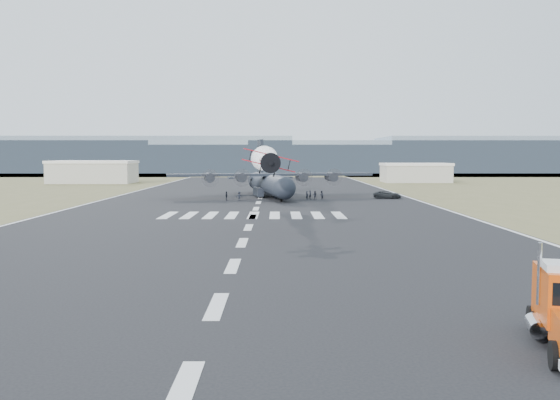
{
  "coord_description": "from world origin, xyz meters",
  "views": [
    {
      "loc": [
        3.44,
        -32.71,
        8.49
      ],
      "look_at": [
        3.65,
        25.79,
        4.0
      ],
      "focal_mm": 38.0,
      "sensor_mm": 36.0,
      "label": 1
    }
  ],
  "objects_px": {
    "hangar_left": "(93,172)",
    "aerobatic_biplane": "(269,162)",
    "transport_aircraft": "(269,182)",
    "crew_e": "(275,194)",
    "hangar_right": "(415,172)",
    "crew_a": "(307,195)",
    "crew_h": "(315,195)",
    "crew_d": "(227,196)",
    "crew_c": "(239,196)",
    "crew_f": "(276,193)",
    "crew_g": "(310,195)",
    "support_vehicle": "(387,195)",
    "crew_b": "(321,195)"
  },
  "relations": [
    {
      "from": "transport_aircraft",
      "to": "crew_g",
      "type": "xyz_separation_m",
      "value": [
        7.92,
        -5.53,
        -2.19
      ]
    },
    {
      "from": "transport_aircraft",
      "to": "crew_d",
      "type": "bearing_deg",
      "value": -142.16
    },
    {
      "from": "support_vehicle",
      "to": "crew_f",
      "type": "bearing_deg",
      "value": 102.19
    },
    {
      "from": "crew_d",
      "to": "crew_e",
      "type": "bearing_deg",
      "value": -60.25
    },
    {
      "from": "hangar_left",
      "to": "aerobatic_biplane",
      "type": "distance_m",
      "value": 125.99
    },
    {
      "from": "transport_aircraft",
      "to": "hangar_right",
      "type": "bearing_deg",
      "value": 44.56
    },
    {
      "from": "crew_e",
      "to": "hangar_right",
      "type": "bearing_deg",
      "value": 165.48
    },
    {
      "from": "hangar_left",
      "to": "crew_c",
      "type": "height_order",
      "value": "hangar_left"
    },
    {
      "from": "support_vehicle",
      "to": "crew_h",
      "type": "distance_m",
      "value": 14.37
    },
    {
      "from": "hangar_left",
      "to": "transport_aircraft",
      "type": "height_order",
      "value": "transport_aircraft"
    },
    {
      "from": "aerobatic_biplane",
      "to": "crew_a",
      "type": "distance_m",
      "value": 48.12
    },
    {
      "from": "hangar_right",
      "to": "crew_f",
      "type": "height_order",
      "value": "hangar_right"
    },
    {
      "from": "hangar_right",
      "to": "crew_b",
      "type": "xyz_separation_m",
      "value": [
        -34.21,
        -69.96,
        -2.19
      ]
    },
    {
      "from": "crew_g",
      "to": "crew_h",
      "type": "relative_size",
      "value": 1.07
    },
    {
      "from": "aerobatic_biplane",
      "to": "support_vehicle",
      "type": "bearing_deg",
      "value": 63.95
    },
    {
      "from": "crew_d",
      "to": "crew_g",
      "type": "xyz_separation_m",
      "value": [
        15.75,
        3.39,
        -0.01
      ]
    },
    {
      "from": "crew_e",
      "to": "crew_h",
      "type": "xyz_separation_m",
      "value": [
        7.55,
        -1.81,
        -0.13
      ]
    },
    {
      "from": "crew_a",
      "to": "crew_h",
      "type": "relative_size",
      "value": 1.03
    },
    {
      "from": "transport_aircraft",
      "to": "support_vehicle",
      "type": "bearing_deg",
      "value": -20.72
    },
    {
      "from": "aerobatic_biplane",
      "to": "crew_h",
      "type": "height_order",
      "value": "aerobatic_biplane"
    },
    {
      "from": "transport_aircraft",
      "to": "crew_c",
      "type": "height_order",
      "value": "transport_aircraft"
    },
    {
      "from": "crew_a",
      "to": "crew_f",
      "type": "relative_size",
      "value": 0.87
    },
    {
      "from": "support_vehicle",
      "to": "crew_a",
      "type": "distance_m",
      "value": 16.11
    },
    {
      "from": "hangar_left",
      "to": "crew_e",
      "type": "height_order",
      "value": "hangar_left"
    },
    {
      "from": "support_vehicle",
      "to": "crew_g",
      "type": "height_order",
      "value": "crew_g"
    },
    {
      "from": "hangar_right",
      "to": "transport_aircraft",
      "type": "height_order",
      "value": "transport_aircraft"
    },
    {
      "from": "aerobatic_biplane",
      "to": "crew_b",
      "type": "height_order",
      "value": "aerobatic_biplane"
    },
    {
      "from": "hangar_right",
      "to": "crew_f",
      "type": "relative_size",
      "value": 11.05
    },
    {
      "from": "support_vehicle",
      "to": "crew_c",
      "type": "height_order",
      "value": "crew_c"
    },
    {
      "from": "hangar_right",
      "to": "crew_g",
      "type": "bearing_deg",
      "value": -117.54
    },
    {
      "from": "hangar_left",
      "to": "crew_g",
      "type": "xyz_separation_m",
      "value": [
        61.66,
        -64.69,
        -2.57
      ]
    },
    {
      "from": "support_vehicle",
      "to": "crew_e",
      "type": "distance_m",
      "value": 21.79
    },
    {
      "from": "crew_g",
      "to": "crew_h",
      "type": "height_order",
      "value": "crew_g"
    },
    {
      "from": "support_vehicle",
      "to": "crew_c",
      "type": "distance_m",
      "value": 28.99
    },
    {
      "from": "crew_b",
      "to": "crew_h",
      "type": "relative_size",
      "value": 1.04
    },
    {
      "from": "transport_aircraft",
      "to": "crew_e",
      "type": "bearing_deg",
      "value": -84.6
    },
    {
      "from": "crew_c",
      "to": "crew_g",
      "type": "height_order",
      "value": "crew_c"
    },
    {
      "from": "hangar_left",
      "to": "crew_a",
      "type": "xyz_separation_m",
      "value": [
        60.95,
        -66.34,
        -2.6
      ]
    },
    {
      "from": "crew_f",
      "to": "support_vehicle",
      "type": "bearing_deg",
      "value": -58.46
    },
    {
      "from": "aerobatic_biplane",
      "to": "crew_a",
      "type": "xyz_separation_m",
      "value": [
        6.47,
        47.18,
        -6.9
      ]
    },
    {
      "from": "crew_a",
      "to": "crew_c",
      "type": "height_order",
      "value": "crew_c"
    },
    {
      "from": "crew_b",
      "to": "crew_e",
      "type": "distance_m",
      "value": 8.99
    },
    {
      "from": "aerobatic_biplane",
      "to": "transport_aircraft",
      "type": "bearing_deg",
      "value": 88.58
    },
    {
      "from": "crew_e",
      "to": "crew_d",
      "type": "bearing_deg",
      "value": -44.45
    },
    {
      "from": "hangar_right",
      "to": "aerobatic_biplane",
      "type": "height_order",
      "value": "aerobatic_biplane"
    },
    {
      "from": "crew_b",
      "to": "crew_e",
      "type": "bearing_deg",
      "value": -59.37
    },
    {
      "from": "crew_c",
      "to": "crew_h",
      "type": "height_order",
      "value": "crew_c"
    },
    {
      "from": "hangar_left",
      "to": "crew_e",
      "type": "relative_size",
      "value": 13.39
    },
    {
      "from": "crew_a",
      "to": "crew_h",
      "type": "xyz_separation_m",
      "value": [
        1.55,
        1.22,
        -0.03
      ]
    },
    {
      "from": "crew_d",
      "to": "crew_e",
      "type": "distance_m",
      "value": 10.23
    }
  ]
}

